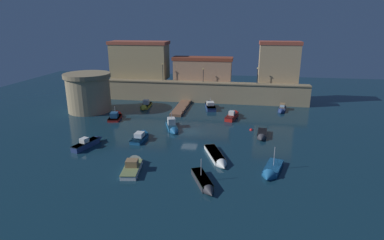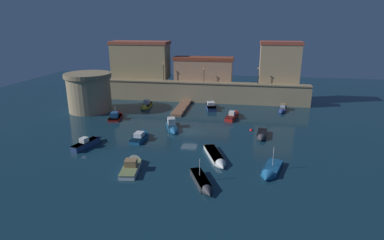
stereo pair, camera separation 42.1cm
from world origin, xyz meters
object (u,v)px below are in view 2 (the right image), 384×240
Objects in this scene: moored_boat_3 at (172,127)px; fortress_tower at (89,92)px; quay_lamp_1 at (204,73)px; moored_boat_10 at (262,135)px; quay_lamp_0 at (163,69)px; moored_boat_9 at (233,115)px; moored_boat_6 at (282,109)px; moored_boat_5 at (270,172)px; mooring_buoy_0 at (251,130)px; quay_lamp_2 at (258,73)px; moored_boat_8 at (146,106)px; moored_boat_1 at (88,142)px; moored_boat_0 at (116,116)px; moored_boat_11 at (132,164)px; moored_boat_4 at (141,136)px; moored_boat_12 at (210,105)px; moored_boat_2 at (203,183)px; moored_boat_7 at (216,158)px.

fortress_tower is at bearing -134.52° from moored_boat_3.
quay_lamp_1 reaches higher than moored_boat_10.
quay_lamp_0 is 20.28m from moored_boat_9.
moored_boat_6 reaches higher than moored_boat_10.
mooring_buoy_0 is (-2.06, 15.21, -0.29)m from moored_boat_5.
quay_lamp_2 reaches higher than moored_boat_10.
fortress_tower is at bearing -72.72° from moored_boat_8.
moored_boat_5 reaches higher than moored_boat_1.
moored_boat_0 is 24.66m from mooring_buoy_0.
fortress_tower is 1.36× the size of moored_boat_3.
moored_boat_3 is at bearing 30.85° from moored_boat_8.
quay_lamp_1 reaches higher than moored_boat_8.
moored_boat_11 is (-11.10, -22.92, -0.06)m from moored_boat_9.
moored_boat_5 is (33.50, -21.75, -3.51)m from fortress_tower.
moored_boat_1 is 10.34m from moored_boat_11.
quay_lamp_0 is 24.99m from moored_boat_4.
moored_boat_12 is (-9.38, -4.52, -6.23)m from quay_lamp_2.
moored_boat_8 is 0.93× the size of moored_boat_9.
moored_boat_9 is (-4.43, -10.70, -6.26)m from quay_lamp_2.
moored_boat_9 reaches higher than mooring_buoy_0.
moored_boat_1 is 1.06× the size of moored_boat_8.
fortress_tower is at bearing -100.78° from moored_boat_10.
moored_boat_1 is at bearing 144.19° from moored_boat_9.
quay_lamp_0 is 0.66× the size of moored_boat_1.
moored_boat_4 is at bearing -104.75° from quay_lamp_1.
moored_boat_2 is at bearing -171.51° from moored_boat_9.
fortress_tower is 1.59× the size of moored_boat_8.
moored_boat_1 is at bearing -130.87° from quay_lamp_2.
moored_boat_1 is 1.17× the size of moored_boat_4.
fortress_tower reaches higher than moored_boat_2.
moored_boat_4 is 0.83× the size of moored_boat_9.
quay_lamp_0 is 0.64× the size of moored_boat_9.
moored_boat_8 is at bearing 87.31° from moored_boat_12.
moored_boat_1 reaches higher than moored_boat_11.
moored_boat_3 is 1.08× the size of moored_boat_11.
moored_boat_7 is 11.13m from moored_boat_10.
moored_boat_6 is at bearing -43.91° from quay_lamp_2.
moored_boat_12 is (-14.34, 0.25, 0.09)m from moored_boat_6.
moored_boat_4 is at bearing -73.39° from moored_boat_10.
moored_boat_5 is at bearing -134.39° from moored_boat_0.
moored_boat_7 is (8.34, -10.70, -0.17)m from moored_boat_3.
mooring_buoy_0 is (-1.56, 3.10, -0.35)m from moored_boat_10.
quay_lamp_1 is 35.31m from moored_boat_5.
moored_boat_6 is (18.96, 14.28, -0.07)m from moored_boat_3.
moored_boat_4 is at bearing -41.54° from fortress_tower.
quay_lamp_2 reaches higher than moored_boat_6.
moored_boat_4 is at bearing -57.85° from moored_boat_3.
moored_boat_3 is 14.44m from moored_boat_10.
moored_boat_9 is 0.95× the size of moored_boat_12.
moored_boat_7 is at bearing -100.76° from quay_lamp_2.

